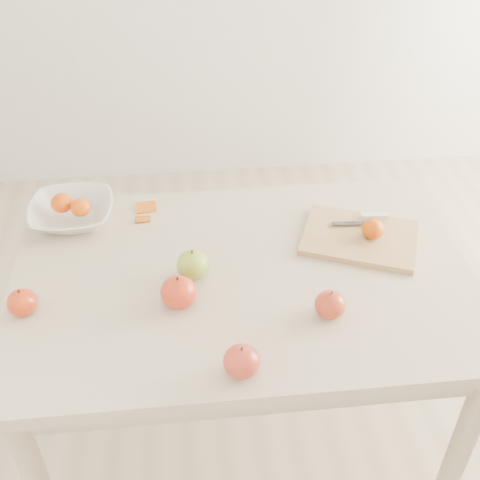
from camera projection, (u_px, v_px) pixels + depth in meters
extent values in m
plane|color=#C6B293|center=(242.00, 440.00, 2.03)|extent=(3.50, 3.50, 0.00)
cube|color=beige|center=(242.00, 278.00, 1.58)|extent=(1.20, 0.80, 0.04)
cylinder|color=#BCAA8E|center=(73.00, 306.00, 2.04)|extent=(0.06, 0.06, 0.71)
cylinder|color=#BCAA8E|center=(383.00, 283.00, 2.13)|extent=(0.06, 0.06, 0.71)
cylinder|color=#BCAA8E|center=(458.00, 454.00, 1.59)|extent=(0.06, 0.06, 0.71)
cube|color=tan|center=(360.00, 238.00, 1.67)|extent=(0.37, 0.33, 0.02)
ellipsoid|color=#CD5507|center=(373.00, 229.00, 1.65)|extent=(0.06, 0.06, 0.05)
imported|color=silver|center=(72.00, 213.00, 1.73)|extent=(0.24, 0.24, 0.06)
ellipsoid|color=#E44408|center=(62.00, 203.00, 1.72)|extent=(0.06, 0.06, 0.05)
ellipsoid|color=#D36407|center=(80.00, 207.00, 1.71)|extent=(0.06, 0.06, 0.05)
cube|color=#CC590E|center=(146.00, 209.00, 1.80)|extent=(0.06, 0.05, 0.01)
cube|color=#D7610F|center=(143.00, 219.00, 1.75)|extent=(0.05, 0.04, 0.01)
cube|color=white|center=(374.00, 216.00, 1.73)|extent=(0.08, 0.02, 0.01)
cube|color=#3A3D42|center=(349.00, 223.00, 1.70)|extent=(0.10, 0.02, 0.00)
ellipsoid|color=#61911A|center=(193.00, 265.00, 1.54)|extent=(0.08, 0.08, 0.08)
ellipsoid|color=maroon|center=(330.00, 305.00, 1.43)|extent=(0.08, 0.08, 0.07)
ellipsoid|color=#A10F1C|center=(242.00, 361.00, 1.29)|extent=(0.08, 0.08, 0.07)
ellipsoid|color=#9D0B0A|center=(179.00, 292.00, 1.45)|extent=(0.09, 0.09, 0.08)
ellipsoid|color=#8E0903|center=(22.00, 302.00, 1.44)|extent=(0.07, 0.07, 0.06)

